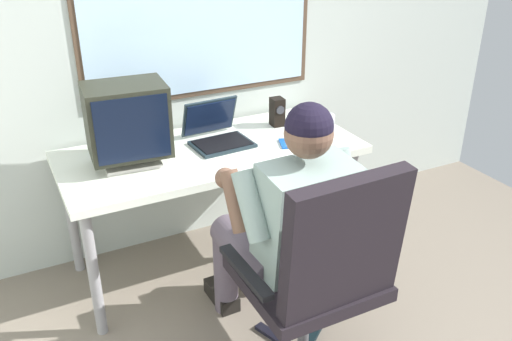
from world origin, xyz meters
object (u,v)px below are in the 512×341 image
object	(u,v)px
laptop	(216,131)
cd_case	(293,143)
crt_monitor	(127,121)
wine_glass	(327,124)
office_chair	(323,266)
desk_speaker	(277,112)
desk	(211,161)
person_seated	(287,221)

from	to	relation	value
laptop	cd_case	xyz separation A→B (m)	(0.35, -0.22, -0.05)
crt_monitor	wine_glass	bearing A→B (deg)	-10.43
laptop	office_chair	bearing A→B (deg)	-89.74
wine_glass	cd_case	world-z (taller)	wine_glass
desk_speaker	cd_case	xyz separation A→B (m)	(-0.05, -0.28, -0.08)
laptop	crt_monitor	bearing A→B (deg)	-171.76
office_chair	wine_glass	bearing A→B (deg)	56.49
desk	person_seated	distance (m)	0.70
crt_monitor	laptop	xyz separation A→B (m)	(0.48, 0.07, -0.17)
office_chair	person_seated	world-z (taller)	person_seated
office_chair	person_seated	xyz separation A→B (m)	(-0.01, 0.28, 0.06)
person_seated	desk_speaker	xyz separation A→B (m)	(0.41, 0.84, 0.16)
office_chair	crt_monitor	distance (m)	1.16
desk_speaker	person_seated	bearing A→B (deg)	-115.88
desk	person_seated	size ratio (longest dim) A/B	1.28
wine_glass	desk_speaker	distance (m)	0.34
desk	cd_case	distance (m)	0.45
office_chair	laptop	distance (m)	1.07
office_chair	desk_speaker	size ratio (longest dim) A/B	6.32
wine_glass	office_chair	bearing A→B (deg)	-123.51
crt_monitor	wine_glass	world-z (taller)	crt_monitor
wine_glass	cd_case	distance (m)	0.21
desk	wine_glass	bearing A→B (deg)	-16.76
person_seated	cd_case	xyz separation A→B (m)	(0.35, 0.56, 0.08)
wine_glass	cd_case	bearing A→B (deg)	167.52
desk	laptop	bearing A→B (deg)	49.37
laptop	desk	bearing A→B (deg)	-130.63
person_seated	crt_monitor	world-z (taller)	person_seated
office_chair	desk_speaker	xyz separation A→B (m)	(0.40, 1.12, 0.22)
desk_speaker	cd_case	size ratio (longest dim) A/B	0.93
office_chair	wine_glass	world-z (taller)	office_chair
wine_glass	person_seated	bearing A→B (deg)	-135.89
person_seated	laptop	world-z (taller)	person_seated
person_seated	laptop	distance (m)	0.79
desk_speaker	wine_glass	bearing A→B (deg)	-68.24
crt_monitor	cd_case	size ratio (longest dim) A/B	2.30
crt_monitor	laptop	size ratio (longest dim) A/B	1.25
desk	person_seated	bearing A→B (deg)	-84.72
person_seated	laptop	size ratio (longest dim) A/B	3.78
wine_glass	cd_case	xyz separation A→B (m)	(-0.18, 0.04, -0.09)
office_chair	crt_monitor	xyz separation A→B (m)	(-0.49, 0.98, 0.36)
laptop	wine_glass	size ratio (longest dim) A/B	2.17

